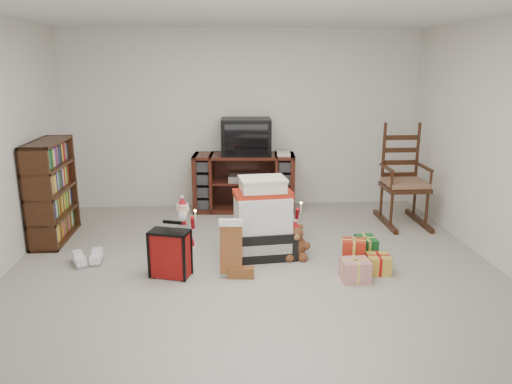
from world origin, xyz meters
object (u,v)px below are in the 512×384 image
at_px(sneaker_pair, 88,260).
at_px(crt_television, 246,137).
at_px(bookshelf, 52,193).
at_px(teddy_bear, 295,243).
at_px(gift_pile, 263,223).
at_px(santa_figurine, 288,219).
at_px(tv_stand, 244,182).
at_px(rocking_chair, 403,188).
at_px(red_suitcase, 170,254).
at_px(gift_cluster, 364,259).
at_px(mrs_claus_figurine, 183,229).

distance_m(sneaker_pair, crt_television, 2.74).
bearing_deg(bookshelf, teddy_bear, -16.25).
bearing_deg(gift_pile, santa_figurine, 51.84).
bearing_deg(santa_figurine, tv_stand, 111.49).
relative_size(rocking_chair, red_suitcase, 2.42).
relative_size(tv_stand, santa_figurine, 2.46).
distance_m(rocking_chair, gift_cluster, 1.80).
xyz_separation_m(bookshelf, gift_pile, (2.42, -0.71, -0.19)).
distance_m(teddy_bear, crt_television, 2.08).
bearing_deg(red_suitcase, mrs_claus_figurine, 101.73).
bearing_deg(bookshelf, rocking_chair, 4.39).
xyz_separation_m(tv_stand, gift_cluster, (1.11, -2.20, -0.29)).
bearing_deg(gift_cluster, rocking_chair, 58.41).
bearing_deg(red_suitcase, rocking_chair, 45.44).
distance_m(tv_stand, crt_television, 0.65).
height_order(rocking_chair, gift_pile, rocking_chair).
bearing_deg(sneaker_pair, crt_television, 28.22).
xyz_separation_m(tv_stand, red_suitcase, (-0.83, -2.23, -0.16)).
bearing_deg(rocking_chair, gift_pile, -151.28).
xyz_separation_m(bookshelf, crt_television, (2.34, 1.02, 0.48)).
relative_size(rocking_chair, gift_pile, 1.58).
height_order(santa_figurine, sneaker_pair, santa_figurine).
bearing_deg(santa_figurine, teddy_bear, -90.63).
relative_size(rocking_chair, santa_figurine, 2.30).
xyz_separation_m(red_suitcase, sneaker_pair, (-0.90, 0.38, -0.19)).
height_order(bookshelf, mrs_claus_figurine, bookshelf).
xyz_separation_m(rocking_chair, sneaker_pair, (-3.77, -1.15, -0.41)).
height_order(red_suitcase, mrs_claus_figurine, mrs_claus_figurine).
bearing_deg(santa_figurine, sneaker_pair, -163.26).
bearing_deg(teddy_bear, red_suitcase, -163.00).
height_order(teddy_bear, gift_cluster, teddy_bear).
bearing_deg(red_suitcase, bookshelf, 158.20).
bearing_deg(teddy_bear, santa_figurine, 89.37).
bearing_deg(teddy_bear, rocking_chair, 35.82).
xyz_separation_m(bookshelf, rocking_chair, (4.34, 0.33, -0.11)).
distance_m(red_suitcase, santa_figurine, 1.66).
distance_m(mrs_claus_figurine, sneaker_pair, 1.07).
bearing_deg(gift_cluster, crt_television, 116.22).
height_order(tv_stand, teddy_bear, tv_stand).
bearing_deg(bookshelf, santa_figurine, -3.23).
distance_m(gift_pile, red_suitcase, 1.07).
distance_m(mrs_claus_figurine, crt_television, 1.85).
bearing_deg(santa_figurine, crt_television, 110.13).
bearing_deg(crt_television, gift_pile, -85.10).
relative_size(tv_stand, crt_television, 2.08).
bearing_deg(santa_figurine, bookshelf, 176.77).
height_order(red_suitcase, teddy_bear, red_suitcase).
bearing_deg(rocking_chair, santa_figurine, -162.49).
distance_m(tv_stand, teddy_bear, 1.90).
distance_m(gift_cluster, crt_television, 2.62).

